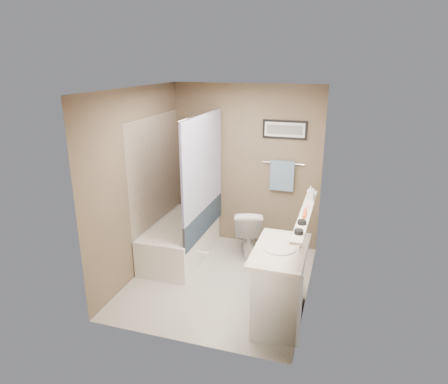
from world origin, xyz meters
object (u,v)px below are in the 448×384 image
(candle_bowl_near, at_px, (299,232))
(glass_jar, at_px, (311,193))
(bathtub, at_px, (181,240))
(hair_brush_front, at_px, (305,213))
(soap_bottle, at_px, (310,193))
(vanity, at_px, (280,286))
(toilet, at_px, (248,231))
(candle_bowl_far, at_px, (302,222))

(candle_bowl_near, height_order, glass_jar, glass_jar)
(bathtub, xyz_separation_m, hair_brush_front, (1.79, -0.72, 0.89))
(soap_bottle, bearing_deg, hair_brush_front, -90.00)
(vanity, xyz_separation_m, hair_brush_front, (0.19, 0.32, 0.74))
(hair_brush_front, bearing_deg, vanity, -120.12)
(bathtub, distance_m, glass_jar, 2.01)
(toilet, bearing_deg, hair_brush_front, 115.19)
(bathtub, xyz_separation_m, soap_bottle, (1.79, -0.20, 0.95))
(vanity, bearing_deg, toilet, 111.73)
(hair_brush_front, height_order, soap_bottle, soap_bottle)
(toilet, relative_size, glass_jar, 7.02)
(hair_brush_front, height_order, glass_jar, glass_jar)
(candle_bowl_far, relative_size, glass_jar, 0.90)
(vanity, height_order, candle_bowl_near, candle_bowl_near)
(candle_bowl_near, height_order, candle_bowl_far, same)
(bathtub, xyz_separation_m, candle_bowl_near, (1.79, -1.22, 0.89))
(bathtub, bearing_deg, hair_brush_front, -23.23)
(toilet, xyz_separation_m, hair_brush_front, (0.88, -1.10, 0.79))
(toilet, xyz_separation_m, glass_jar, (0.88, -0.46, 0.81))
(glass_jar, bearing_deg, toilet, 152.68)
(vanity, xyz_separation_m, candle_bowl_far, (0.19, 0.07, 0.73))
(bathtub, bearing_deg, glass_jar, -3.86)
(bathtub, xyz_separation_m, toilet, (0.90, 0.37, 0.10))
(toilet, height_order, candle_bowl_far, candle_bowl_far)
(toilet, distance_m, candle_bowl_far, 1.79)
(glass_jar, bearing_deg, soap_bottle, -90.00)
(soap_bottle, bearing_deg, glass_jar, 90.00)
(toilet, bearing_deg, bathtub, 8.66)
(vanity, height_order, glass_jar, glass_jar)
(candle_bowl_far, bearing_deg, toilet, 123.22)
(toilet, bearing_deg, candle_bowl_far, 109.57)
(toilet, relative_size, hair_brush_front, 3.19)
(bathtub, xyz_separation_m, vanity, (1.60, -1.04, 0.15))
(vanity, bearing_deg, glass_jar, 74.58)
(soap_bottle, bearing_deg, vanity, -102.30)
(vanity, distance_m, candle_bowl_near, 0.78)
(glass_jar, bearing_deg, candle_bowl_far, -90.00)
(hair_brush_front, bearing_deg, candle_bowl_near, -90.00)
(hair_brush_front, distance_m, soap_bottle, 0.53)
(hair_brush_front, bearing_deg, candle_bowl_far, -90.00)
(bathtub, distance_m, soap_bottle, 2.03)
(glass_jar, bearing_deg, bathtub, 177.27)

